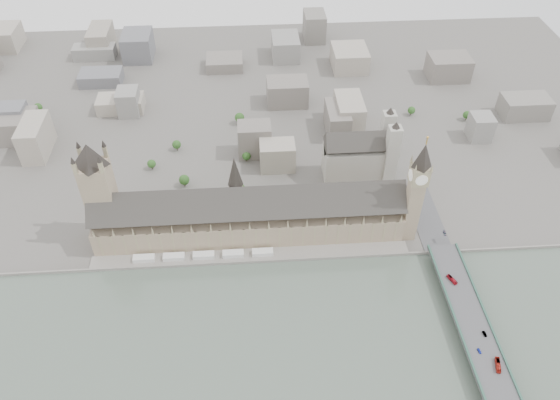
{
  "coord_description": "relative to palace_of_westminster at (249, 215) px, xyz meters",
  "views": [
    {
      "loc": [
        3.25,
        -321.32,
        347.89
      ],
      "look_at": [
        27.42,
        30.48,
        29.12
      ],
      "focal_mm": 35.0,
      "sensor_mm": 36.0,
      "label": 1
    }
  ],
  "objects": [
    {
      "name": "elizabeth_tower",
      "position": [
        138.0,
        -11.7,
        35.38
      ],
      "size": [
        17.0,
        17.0,
        107.5
      ],
      "color": "gray",
      "rests_on": "ground"
    },
    {
      "name": "westminster_bridge",
      "position": [
        162.0,
        -107.2,
        -17.58
      ],
      "size": [
        25.0,
        325.0,
        10.25
      ],
      "primitive_type": "cube",
      "color": "#474749",
      "rests_on": "ground"
    },
    {
      "name": "red_bus_south",
      "position": [
        166.99,
        -149.59,
        -10.79
      ],
      "size": [
        5.61,
        12.25,
        3.32
      ],
      "primitive_type": "imported",
      "rotation": [
        0.0,
        0.0,
        -0.25
      ],
      "color": "#B22116",
      "rests_on": "westminster_bridge"
    },
    {
      "name": "park_trees",
      "position": [
        -10.0,
        40.3,
        -15.21
      ],
      "size": [
        110.0,
        30.0,
        15.0
      ],
      "primitive_type": null,
      "color": "#204D1B",
      "rests_on": "ground"
    },
    {
      "name": "embankment_wall",
      "position": [
        0.0,
        -34.7,
        -21.21
      ],
      "size": [
        600.0,
        1.5,
        3.0
      ],
      "primitive_type": "cube",
      "color": "slate",
      "rests_on": "ground"
    },
    {
      "name": "car_blue",
      "position": [
        158.38,
        -137.43,
        -11.72
      ],
      "size": [
        2.36,
        4.51,
        1.47
      ],
      "primitive_type": "imported",
      "rotation": [
        0.0,
        0.0,
        0.15
      ],
      "color": "#1B2EB3",
      "rests_on": "westminster_bridge"
    },
    {
      "name": "river_terrace",
      "position": [
        0.0,
        -27.2,
        -21.71
      ],
      "size": [
        270.0,
        15.0,
        2.0
      ],
      "primitive_type": "cube",
      "color": "slate",
      "rests_on": "ground"
    },
    {
      "name": "red_bus_north",
      "position": [
        158.36,
        -73.03,
        -11.01
      ],
      "size": [
        6.53,
        10.44,
        2.89
      ],
      "primitive_type": "imported",
      "rotation": [
        0.0,
        0.0,
        0.43
      ],
      "color": "#B41422",
      "rests_on": "westminster_bridge"
    },
    {
      "name": "ground",
      "position": [
        0.0,
        -19.7,
        -22.71
      ],
      "size": [
        900.0,
        900.0,
        0.0
      ],
      "primitive_type": "plane",
      "color": "#595651",
      "rests_on": "ground"
    },
    {
      "name": "car_silver",
      "position": [
        166.92,
        -123.9,
        -11.65
      ],
      "size": [
        2.42,
        5.09,
        1.61
      ],
      "primitive_type": "imported",
      "rotation": [
        0.0,
        0.0,
        0.15
      ],
      "color": "gray",
      "rests_on": "westminster_bridge"
    },
    {
      "name": "car_approach",
      "position": [
        167.89,
        -21.64,
        -11.63
      ],
      "size": [
        2.37,
        5.7,
        1.65
      ],
      "primitive_type": "imported",
      "rotation": [
        0.0,
        0.0,
        -0.01
      ],
      "color": "gray",
      "rests_on": "westminster_bridge"
    },
    {
      "name": "city_skyline_inland",
      "position": [
        0.0,
        225.3,
        -3.71
      ],
      "size": [
        720.0,
        360.0,
        38.0
      ],
      "primitive_type": null,
      "color": "gray",
      "rests_on": "ground"
    },
    {
      "name": "westminster_abbey",
      "position": [
        110.92,
        75.3,
        2.38
      ],
      "size": [
        68.0,
        36.0,
        64.0
      ],
      "color": "#A9A598",
      "rests_on": "ground"
    },
    {
      "name": "palace_of_westminster",
      "position": [
        0.0,
        0.0,
        0.0
      ],
      "size": [
        265.0,
        40.73,
        55.44
      ],
      "color": "gray",
      "rests_on": "ground"
    },
    {
      "name": "bridge_parapets",
      "position": [
        162.0,
        -151.7,
        -11.88
      ],
      "size": [
        25.0,
        235.0,
        1.15
      ],
      "primitive_type": null,
      "color": "#2F5747",
      "rests_on": "westminster_bridge"
    },
    {
      "name": "central_tower",
      "position": [
        -10.0,
        6.3,
        35.21
      ],
      "size": [
        13.0,
        13.0,
        48.0
      ],
      "color": "gray",
      "rests_on": "ground"
    },
    {
      "name": "terrace_tents",
      "position": [
        -40.0,
        -26.7,
        -18.71
      ],
      "size": [
        118.0,
        7.0,
        4.0
      ],
      "color": "silver",
      "rests_on": "river_terrace"
    },
    {
      "name": "victoria_tower",
      "position": [
        -122.0,
        6.3,
        32.5
      ],
      "size": [
        30.0,
        30.0,
        100.0
      ],
      "color": "gray",
      "rests_on": "ground"
    }
  ]
}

